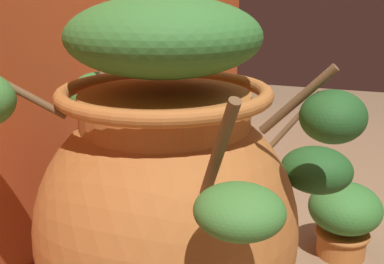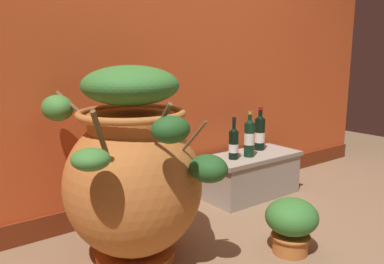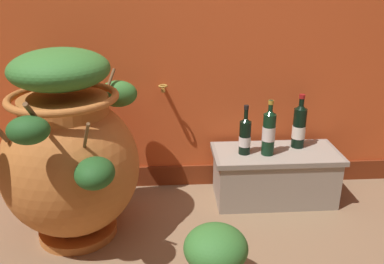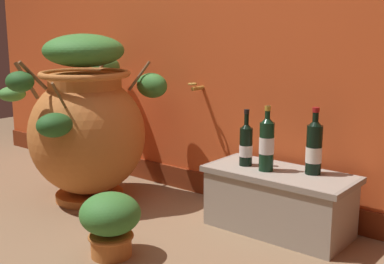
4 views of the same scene
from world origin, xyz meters
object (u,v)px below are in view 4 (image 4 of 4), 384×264
Objects in this scene: wine_bottle_left at (246,144)px; wine_bottle_middle at (267,142)px; potted_shrub at (110,221)px; terracotta_urn at (87,123)px; wine_bottle_right at (314,146)px.

wine_bottle_middle is (0.14, -0.02, 0.03)m from wine_bottle_left.
wine_bottle_left is at bearing 70.68° from potted_shrub.
terracotta_urn is at bearing 147.03° from potted_shrub.
wine_bottle_left is 0.14m from wine_bottle_middle.
terracotta_urn is 3.33× the size of potted_shrub.
terracotta_urn is 0.88m from potted_shrub.
terracotta_urn reaches higher than wine_bottle_right.
wine_bottle_middle is at bearing -155.33° from wine_bottle_right.
potted_shrub is at bearing -118.82° from wine_bottle_middle.
terracotta_urn is 3.00× the size of wine_bottle_middle.
wine_bottle_left is 0.36m from wine_bottle_right.
wine_bottle_right is at bearing 12.78° from wine_bottle_left.
wine_bottle_left is 0.82m from potted_shrub.
wine_bottle_right reaches higher than wine_bottle_middle.
potted_shrub is (-0.39, -0.71, -0.30)m from wine_bottle_middle.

